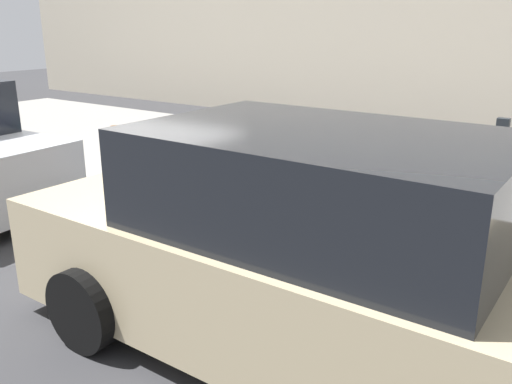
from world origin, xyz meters
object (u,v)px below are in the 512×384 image
(bollard_post, at_px, (117,147))
(parking_meter, at_px, (498,161))
(suitcase_black_6, at_px, (194,158))
(suitcase_teal_5, at_px, (219,169))
(fire_hydrant, at_px, (158,145))
(parked_car_beige_0, at_px, (319,258))
(suitcase_navy_4, at_px, (249,171))
(suitcase_silver_3, at_px, (285,181))
(suitcase_maroon_2, at_px, (324,184))
(suitcase_red_0, at_px, (400,201))
(suitcase_olive_1, at_px, (360,185))

(bollard_post, bearing_deg, parking_meter, -175.78)
(suitcase_black_6, relative_size, bollard_post, 1.09)
(suitcase_teal_5, xyz_separation_m, fire_hydrant, (1.21, -0.07, 0.16))
(parking_meter, xyz_separation_m, parked_car_beige_0, (0.54, 2.83, -0.19))
(suitcase_navy_4, bearing_deg, suitcase_black_6, -3.96)
(suitcase_silver_3, height_order, parking_meter, parking_meter)
(suitcase_silver_3, distance_m, suitcase_navy_4, 0.53)
(suitcase_black_6, bearing_deg, fire_hydrant, 0.01)
(suitcase_maroon_2, bearing_deg, suitcase_teal_5, 4.89)
(bollard_post, height_order, parked_car_beige_0, parked_car_beige_0)
(suitcase_navy_4, relative_size, suitcase_teal_5, 1.15)
(suitcase_maroon_2, bearing_deg, parked_car_beige_0, 117.20)
(suitcase_teal_5, bearing_deg, parking_meter, -174.78)
(suitcase_navy_4, xyz_separation_m, parked_car_beige_0, (-2.40, 2.51, 0.31))
(suitcase_red_0, xyz_separation_m, bollard_post, (4.52, 0.15, 0.05))
(suitcase_teal_5, bearing_deg, suitcase_navy_4, 179.60)
(suitcase_black_6, height_order, parking_meter, parking_meter)
(suitcase_silver_3, bearing_deg, suitcase_olive_1, -179.49)
(suitcase_olive_1, xyz_separation_m, parking_meter, (-1.41, -0.24, 0.44))
(suitcase_navy_4, bearing_deg, bollard_post, 1.85)
(suitcase_silver_3, height_order, fire_hydrant, fire_hydrant)
(bollard_post, bearing_deg, suitcase_black_6, -174.15)
(suitcase_silver_3, height_order, parked_car_beige_0, parked_car_beige_0)
(suitcase_black_6, height_order, fire_hydrant, fire_hydrant)
(parked_car_beige_0, bearing_deg, fire_hydrant, -32.00)
(suitcase_silver_3, relative_size, fire_hydrant, 0.94)
(bollard_post, relative_size, parking_meter, 0.53)
(suitcase_red_0, distance_m, bollard_post, 4.52)
(suitcase_red_0, bearing_deg, suitcase_black_6, -0.03)
(suitcase_red_0, relative_size, suitcase_maroon_2, 1.02)
(suitcase_red_0, distance_m, suitcase_black_6, 3.06)
(suitcase_red_0, bearing_deg, suitcase_olive_1, -1.30)
(parked_car_beige_0, bearing_deg, parking_meter, -100.89)
(suitcase_olive_1, relative_size, suitcase_silver_3, 1.05)
(suitcase_olive_1, height_order, suitcase_silver_3, suitcase_olive_1)
(parked_car_beige_0, bearing_deg, suitcase_black_6, -37.05)
(suitcase_maroon_2, xyz_separation_m, suitcase_silver_3, (0.53, 0.07, -0.04))
(suitcase_red_0, xyz_separation_m, suitcase_maroon_2, (1.00, -0.07, 0.02))
(suitcase_red_0, height_order, bollard_post, suitcase_red_0)
(suitcase_olive_1, bearing_deg, suitcase_maroon_2, -6.59)
(suitcase_maroon_2, relative_size, suitcase_navy_4, 0.88)
(bollard_post, bearing_deg, suitcase_silver_3, -177.12)
(suitcase_maroon_2, bearing_deg, fire_hydrant, 1.38)
(suitcase_maroon_2, relative_size, fire_hydrant, 0.99)
(suitcase_black_6, bearing_deg, suitcase_teal_5, 172.41)
(fire_hydrant, bearing_deg, suitcase_silver_3, -179.99)
(parking_meter, height_order, parked_car_beige_0, parked_car_beige_0)
(fire_hydrant, distance_m, parked_car_beige_0, 4.87)
(parking_meter, bearing_deg, suitcase_red_0, 15.52)
(suitcase_olive_1, bearing_deg, suitcase_navy_4, 2.96)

